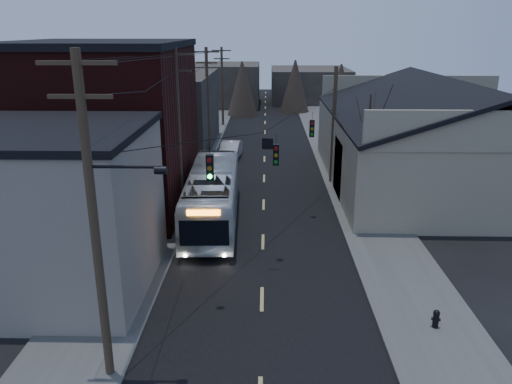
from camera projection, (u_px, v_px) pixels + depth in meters
The scene contains 14 objects.
road_surface at pixel (264, 165), 42.15m from camera, with size 9.00×110.00×0.02m, color black.
sidewalk_left at pixel (188, 164), 42.26m from camera, with size 4.00×110.00×0.12m, color #474744.
sidewalk_right at pixel (341, 165), 42.00m from camera, with size 4.00×110.00×0.12m, color #474744.
building_clapboard at pixel (52, 213), 21.29m from camera, with size 8.00×8.00×7.00m, color gray.
building_brick at pixel (105, 129), 31.29m from camera, with size 10.00×12.00×10.00m, color black.
building_left_far at pixel (164, 112), 46.94m from camera, with size 9.00×14.00×7.00m, color #302B26.
warehouse at pixel (442, 148), 36.31m from camera, with size 16.16×20.60×7.73m.
building_far_left at pixel (225, 85), 74.57m from camera, with size 10.00×12.00×6.00m, color #302B26.
building_far_right at pixel (310, 85), 79.23m from camera, with size 12.00×14.00×5.00m, color #302B26.
bare_tree at pixel (367, 152), 31.40m from camera, with size 0.40×0.40×7.20m, color black.
utility_lines at pixel (220, 118), 35.10m from camera, with size 11.24×45.28×10.50m.
bus at pixel (212, 195), 29.32m from camera, with size 2.75×11.77×3.28m, color silver.
parked_car at pixel (230, 150), 43.94m from camera, with size 1.61×4.61×1.52m, color #AEB1B6.
fire_hydrant at pixel (436, 318), 18.95m from camera, with size 0.36×0.25×0.74m.
Camera 1 is at (0.13, -10.76, 10.98)m, focal length 35.00 mm.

